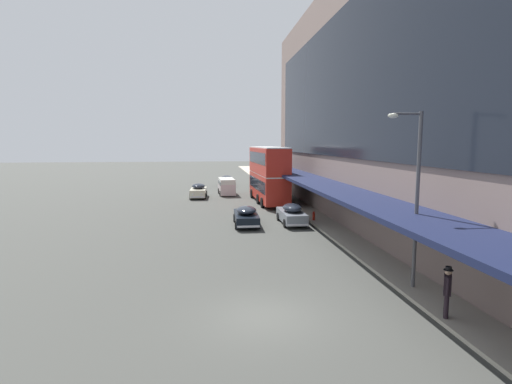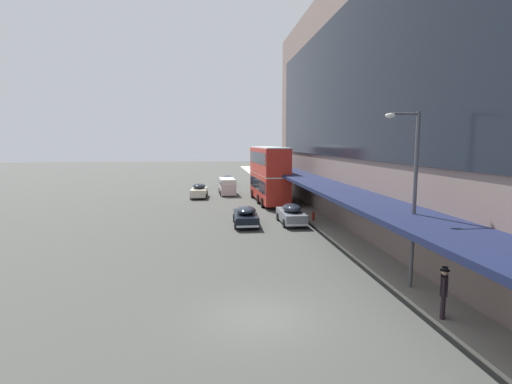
{
  "view_description": "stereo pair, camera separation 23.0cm",
  "coord_description": "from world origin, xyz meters",
  "px_view_note": "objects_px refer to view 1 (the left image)",
  "views": [
    {
      "loc": [
        -1.95,
        -13.66,
        6.29
      ],
      "look_at": [
        2.33,
        21.58,
        1.87
      ],
      "focal_mm": 28.0,
      "sensor_mm": 36.0,
      "label": 1
    },
    {
      "loc": [
        -1.72,
        -13.68,
        6.29
      ],
      "look_at": [
        2.33,
        21.58,
        1.87
      ],
      "focal_mm": 28.0,
      "sensor_mm": 36.0,
      "label": 2
    }
  ],
  "objects_px": {
    "sedan_second_mid": "(292,214)",
    "sedan_second_near": "(246,216)",
    "sedan_oncoming_rear": "(227,181)",
    "sedan_lead_mid": "(198,191)",
    "vw_van": "(227,186)",
    "street_lamp": "(414,188)",
    "pedestrian_at_kerb": "(447,290)",
    "fire_hydrant": "(314,216)",
    "transit_bus_kerbside_front": "(268,173)"
  },
  "relations": [
    {
      "from": "sedan_second_mid",
      "to": "sedan_second_near",
      "type": "xyz_separation_m",
      "value": [
        -3.56,
        -0.15,
        -0.05
      ]
    },
    {
      "from": "sedan_oncoming_rear",
      "to": "sedan_lead_mid",
      "type": "relative_size",
      "value": 1.05
    },
    {
      "from": "sedan_second_near",
      "to": "sedan_lead_mid",
      "type": "bearing_deg",
      "value": 103.89
    },
    {
      "from": "vw_van",
      "to": "street_lamp",
      "type": "bearing_deg",
      "value": -79.17
    },
    {
      "from": "sedan_second_mid",
      "to": "sedan_second_near",
      "type": "relative_size",
      "value": 1.0
    },
    {
      "from": "sedan_lead_mid",
      "to": "sedan_second_near",
      "type": "distance_m",
      "value": 16.44
    },
    {
      "from": "sedan_oncoming_rear",
      "to": "vw_van",
      "type": "xyz_separation_m",
      "value": [
        -0.49,
        -9.57,
        0.34
      ]
    },
    {
      "from": "sedan_second_mid",
      "to": "sedan_lead_mid",
      "type": "height_order",
      "value": "same"
    },
    {
      "from": "sedan_lead_mid",
      "to": "vw_van",
      "type": "xyz_separation_m",
      "value": [
        3.32,
        2.43,
        0.3
      ]
    },
    {
      "from": "vw_van",
      "to": "street_lamp",
      "type": "height_order",
      "value": "street_lamp"
    },
    {
      "from": "pedestrian_at_kerb",
      "to": "sedan_second_near",
      "type": "bearing_deg",
      "value": 107.34
    },
    {
      "from": "sedan_lead_mid",
      "to": "street_lamp",
      "type": "height_order",
      "value": "street_lamp"
    },
    {
      "from": "sedan_second_near",
      "to": "street_lamp",
      "type": "relative_size",
      "value": 0.63
    },
    {
      "from": "vw_van",
      "to": "fire_hydrant",
      "type": "xyz_separation_m",
      "value": [
        6.08,
        -17.73,
        -0.6
      ]
    },
    {
      "from": "sedan_second_mid",
      "to": "sedan_second_near",
      "type": "height_order",
      "value": "sedan_second_mid"
    },
    {
      "from": "pedestrian_at_kerb",
      "to": "sedan_oncoming_rear",
      "type": "bearing_deg",
      "value": 96.97
    },
    {
      "from": "pedestrian_at_kerb",
      "to": "sedan_second_mid",
      "type": "bearing_deg",
      "value": 96.03
    },
    {
      "from": "vw_van",
      "to": "sedan_second_mid",
      "type": "bearing_deg",
      "value": -77.1
    },
    {
      "from": "sedan_oncoming_rear",
      "to": "pedestrian_at_kerb",
      "type": "distance_m",
      "value": 45.57
    },
    {
      "from": "sedan_oncoming_rear",
      "to": "pedestrian_at_kerb",
      "type": "bearing_deg",
      "value": -83.03
    },
    {
      "from": "sedan_second_mid",
      "to": "fire_hydrant",
      "type": "height_order",
      "value": "sedan_second_mid"
    },
    {
      "from": "sedan_second_mid",
      "to": "sedan_lead_mid",
      "type": "bearing_deg",
      "value": 115.39
    },
    {
      "from": "sedan_oncoming_rear",
      "to": "pedestrian_at_kerb",
      "type": "xyz_separation_m",
      "value": [
        5.53,
        -45.23,
        0.42
      ]
    },
    {
      "from": "sedan_second_near",
      "to": "pedestrian_at_kerb",
      "type": "bearing_deg",
      "value": -72.66
    },
    {
      "from": "sedan_second_near",
      "to": "vw_van",
      "type": "relative_size",
      "value": 1.0
    },
    {
      "from": "sedan_second_mid",
      "to": "street_lamp",
      "type": "bearing_deg",
      "value": -81.84
    },
    {
      "from": "sedan_lead_mid",
      "to": "street_lamp",
      "type": "bearing_deg",
      "value": -72.43
    },
    {
      "from": "transit_bus_kerbside_front",
      "to": "fire_hydrant",
      "type": "relative_size",
      "value": 15.3
    },
    {
      "from": "street_lamp",
      "to": "transit_bus_kerbside_front",
      "type": "bearing_deg",
      "value": 94.9
    },
    {
      "from": "sedan_second_mid",
      "to": "street_lamp",
      "type": "xyz_separation_m",
      "value": [
        2.07,
        -14.41,
        3.63
      ]
    },
    {
      "from": "vw_van",
      "to": "sedan_lead_mid",
      "type": "bearing_deg",
      "value": -143.84
    },
    {
      "from": "sedan_lead_mid",
      "to": "street_lamp",
      "type": "distance_m",
      "value": 31.91
    },
    {
      "from": "pedestrian_at_kerb",
      "to": "sedan_lead_mid",
      "type": "bearing_deg",
      "value": 105.7
    },
    {
      "from": "transit_bus_kerbside_front",
      "to": "fire_hydrant",
      "type": "distance_m",
      "value": 11.23
    },
    {
      "from": "sedan_lead_mid",
      "to": "pedestrian_at_kerb",
      "type": "height_order",
      "value": "pedestrian_at_kerb"
    },
    {
      "from": "sedan_second_mid",
      "to": "vw_van",
      "type": "relative_size",
      "value": 1.0
    },
    {
      "from": "sedan_oncoming_rear",
      "to": "vw_van",
      "type": "bearing_deg",
      "value": -92.92
    },
    {
      "from": "pedestrian_at_kerb",
      "to": "transit_bus_kerbside_front",
      "type": "bearing_deg",
      "value": 93.94
    },
    {
      "from": "vw_van",
      "to": "pedestrian_at_kerb",
      "type": "height_order",
      "value": "pedestrian_at_kerb"
    },
    {
      "from": "vw_van",
      "to": "fire_hydrant",
      "type": "height_order",
      "value": "vw_van"
    },
    {
      "from": "pedestrian_at_kerb",
      "to": "street_lamp",
      "type": "xyz_separation_m",
      "value": [
        0.23,
        3.01,
        3.24
      ]
    },
    {
      "from": "transit_bus_kerbside_front",
      "to": "vw_van",
      "type": "height_order",
      "value": "transit_bus_kerbside_front"
    },
    {
      "from": "transit_bus_kerbside_front",
      "to": "sedan_second_mid",
      "type": "xyz_separation_m",
      "value": [
        0.13,
        -11.23,
        -2.36
      ]
    },
    {
      "from": "sedan_second_near",
      "to": "fire_hydrant",
      "type": "relative_size",
      "value": 6.63
    },
    {
      "from": "transit_bus_kerbside_front",
      "to": "fire_hydrant",
      "type": "xyz_separation_m",
      "value": [
        2.03,
        -10.73,
        -2.65
      ]
    },
    {
      "from": "sedan_lead_mid",
      "to": "street_lamp",
      "type": "relative_size",
      "value": 0.6
    },
    {
      "from": "sedan_oncoming_rear",
      "to": "pedestrian_at_kerb",
      "type": "height_order",
      "value": "pedestrian_at_kerb"
    },
    {
      "from": "sedan_second_mid",
      "to": "sedan_second_near",
      "type": "distance_m",
      "value": 3.56
    },
    {
      "from": "sedan_second_near",
      "to": "street_lamp",
      "type": "distance_m",
      "value": 15.77
    },
    {
      "from": "transit_bus_kerbside_front",
      "to": "pedestrian_at_kerb",
      "type": "bearing_deg",
      "value": -86.06
    }
  ]
}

